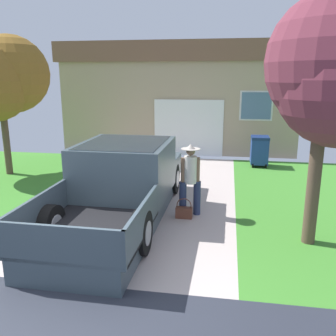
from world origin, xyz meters
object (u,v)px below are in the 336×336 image
pickup_truck (124,182)px  handbag (184,212)px  neighbor_tree (0,78)px  house_with_garage (184,95)px  person_with_hat (190,178)px  wheeled_trash_bin (259,150)px

pickup_truck → handbag: pickup_truck is taller
neighbor_tree → house_with_garage: bearing=54.4°
person_with_hat → house_with_garage: (-1.29, 9.30, 1.36)m
person_with_hat → wheeled_trash_bin: person_with_hat is taller
pickup_truck → neighbor_tree: neighbor_tree is taller
person_with_hat → neighbor_tree: (-6.11, 2.56, 2.15)m
house_with_garage → wheeled_trash_bin: 5.60m
pickup_truck → wheeled_trash_bin: bearing=56.9°
pickup_truck → wheeled_trash_bin: size_ratio=5.31×
person_with_hat → house_with_garage: 9.49m
handbag → wheeled_trash_bin: bearing=69.0°
pickup_truck → person_with_hat: person_with_hat is taller
pickup_truck → neighbor_tree: 5.81m
wheeled_trash_bin → person_with_hat: bearing=-110.8°
pickup_truck → person_with_hat: size_ratio=3.42×
person_with_hat → neighbor_tree: neighbor_tree is taller
person_with_hat → neighbor_tree: 6.97m
house_with_garage → wheeled_trash_bin: size_ratio=9.32×
wheeled_trash_bin → pickup_truck: bearing=-123.5°
pickup_truck → house_with_garage: house_with_garage is taller
person_with_hat → house_with_garage: house_with_garage is taller
handbag → wheeled_trash_bin: size_ratio=0.43×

